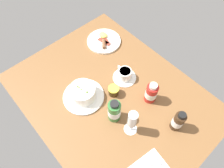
# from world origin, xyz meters

# --- Properties ---
(ground_plane) EXTENTS (1.10, 0.84, 0.03)m
(ground_plane) POSITION_xyz_m (0.00, 0.00, -0.01)
(ground_plane) COLOR brown
(porridge_bowl) EXTENTS (0.23, 0.23, 0.09)m
(porridge_bowl) POSITION_xyz_m (-0.09, -0.12, 0.04)
(porridge_bowl) COLOR white
(porridge_bowl) RESTS_ON ground_plane
(coffee_cup) EXTENTS (0.14, 0.14, 0.07)m
(coffee_cup) POSITION_xyz_m (-0.04, 0.13, 0.03)
(coffee_cup) COLOR white
(coffee_cup) RESTS_ON ground_plane
(wine_glass) EXTENTS (0.07, 0.07, 0.17)m
(wine_glass) POSITION_xyz_m (0.21, -0.06, 0.11)
(wine_glass) COLOR white
(wine_glass) RESTS_ON ground_plane
(jam_jar) EXTENTS (0.06, 0.06, 0.06)m
(jam_jar) POSITION_xyz_m (-0.00, 0.02, 0.03)
(jam_jar) COLOR #35240B
(jam_jar) RESTS_ON ground_plane
(sauce_bottle_brown) EXTENTS (0.05, 0.05, 0.14)m
(sauce_bottle_brown) POSITION_xyz_m (0.35, 0.12, 0.06)
(sauce_bottle_brown) COLOR #382314
(sauce_bottle_brown) RESTS_ON ground_plane
(sauce_bottle_red) EXTENTS (0.06, 0.06, 0.14)m
(sauce_bottle_red) POSITION_xyz_m (0.16, 0.14, 0.06)
(sauce_bottle_red) COLOR #B21E19
(sauce_bottle_red) RESTS_ON ground_plane
(sauce_bottle_green) EXTENTS (0.07, 0.07, 0.15)m
(sauce_bottle_green) POSITION_xyz_m (0.11, -0.08, 0.07)
(sauce_bottle_green) COLOR #337233
(sauce_bottle_green) RESTS_ON ground_plane
(breakfast_plate) EXTENTS (0.22, 0.22, 0.04)m
(breakfast_plate) POSITION_xyz_m (-0.33, 0.23, 0.01)
(breakfast_plate) COLOR white
(breakfast_plate) RESTS_ON ground_plane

